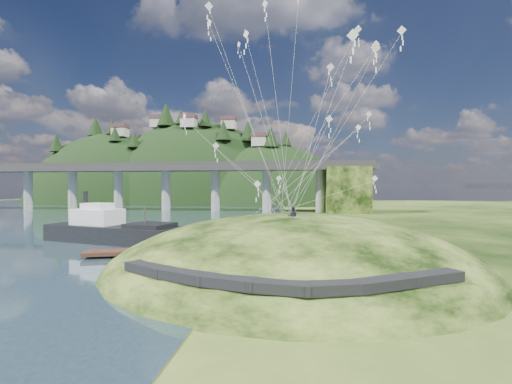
# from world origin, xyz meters

# --- Properties ---
(ground) EXTENTS (320.00, 320.00, 0.00)m
(ground) POSITION_xyz_m (0.00, 0.00, 0.00)
(ground) COLOR black
(ground) RESTS_ON ground
(grass_hill) EXTENTS (36.00, 32.00, 13.00)m
(grass_hill) POSITION_xyz_m (8.00, 2.00, -1.50)
(grass_hill) COLOR black
(grass_hill) RESTS_ON ground
(footpath) EXTENTS (22.29, 5.84, 0.83)m
(footpath) POSITION_xyz_m (7.46, -9.74, 2.08)
(footpath) COLOR black
(footpath) RESTS_ON ground
(bridge) EXTENTS (160.00, 11.00, 15.00)m
(bridge) POSITION_xyz_m (-26.46, 70.07, 9.70)
(bridge) COLOR #2D2B2B
(bridge) RESTS_ON ground
(far_ridge) EXTENTS (153.00, 70.00, 94.50)m
(far_ridge) POSITION_xyz_m (-43.58, 122.17, -7.44)
(far_ridge) COLOR black
(far_ridge) RESTS_ON ground
(work_barge) EXTENTS (20.44, 10.14, 6.90)m
(work_barge) POSITION_xyz_m (-16.80, 13.18, 1.73)
(work_barge) COLOR black
(work_barge) RESTS_ON ground
(wooden_dock) EXTENTS (15.83, 7.50, 1.13)m
(wooden_dock) POSITION_xyz_m (-6.57, 5.85, 0.50)
(wooden_dock) COLOR #371E16
(wooden_dock) RESTS_ON ground
(kite_flyers) EXTENTS (2.62, 4.39, 1.89)m
(kite_flyers) POSITION_xyz_m (7.39, 1.54, 5.87)
(kite_flyers) COLOR #23272F
(kite_flyers) RESTS_ON ground
(kite_swarm) EXTENTS (20.41, 15.55, 21.04)m
(kite_swarm) POSITION_xyz_m (9.04, 4.97, 18.84)
(kite_swarm) COLOR white
(kite_swarm) RESTS_ON ground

